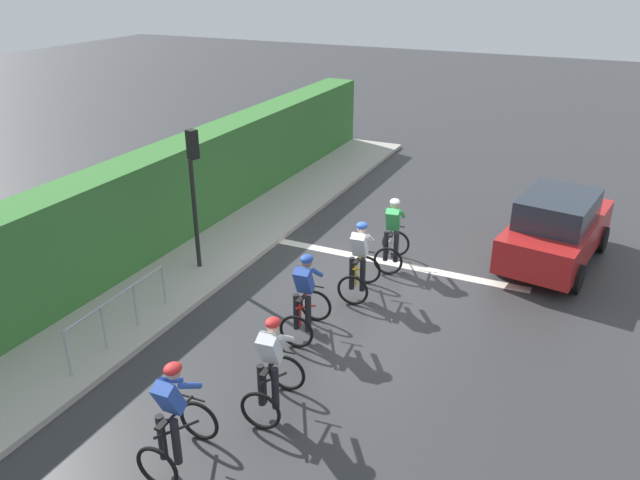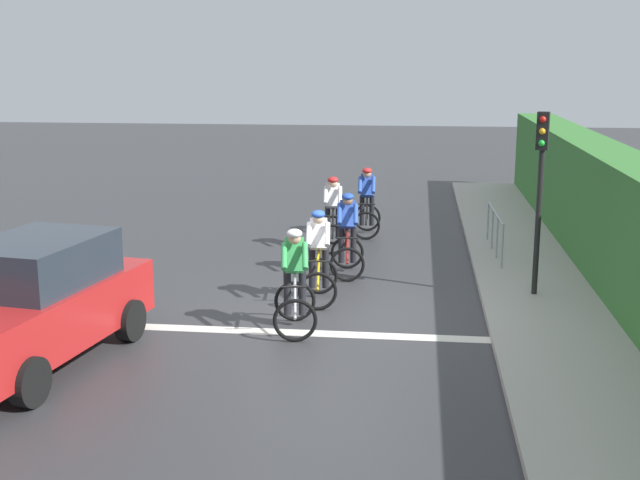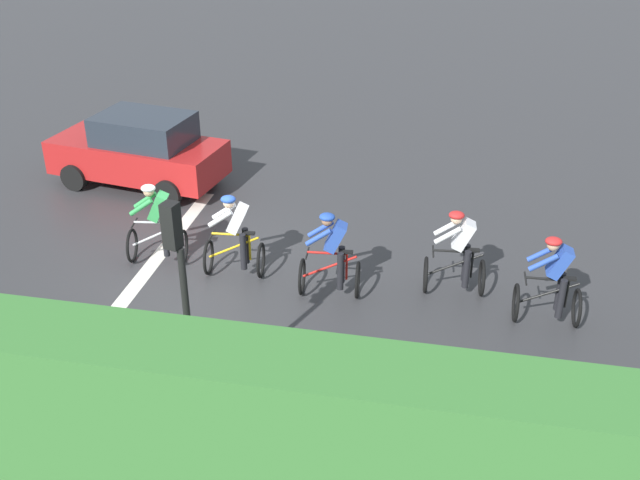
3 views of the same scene
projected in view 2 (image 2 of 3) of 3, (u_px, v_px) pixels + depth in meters
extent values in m
plane|color=#333335|center=(319.00, 315.00, 13.86)|extent=(80.00, 80.00, 0.00)
cube|color=#ADA89E|center=(554.00, 288.00, 15.31)|extent=(2.80, 25.60, 0.12)
cube|color=tan|center=(605.00, 274.00, 15.14)|extent=(0.44, 25.60, 0.70)
cube|color=#387533|center=(626.00, 228.00, 14.92)|extent=(1.10, 25.60, 2.45)
cube|color=silver|center=(312.00, 333.00, 12.95)|extent=(7.00, 0.30, 0.01)
torus|color=black|center=(366.00, 226.00, 19.56)|extent=(0.68, 0.08, 0.68)
torus|color=black|center=(367.00, 218.00, 20.56)|extent=(0.68, 0.08, 0.68)
cylinder|color=black|center=(367.00, 211.00, 20.01)|extent=(0.08, 0.99, 0.51)
cylinder|color=black|center=(367.00, 208.00, 20.30)|extent=(0.04, 0.04, 0.55)
cylinder|color=black|center=(367.00, 201.00, 19.90)|extent=(0.07, 0.72, 0.04)
cube|color=black|center=(367.00, 196.00, 20.23)|extent=(0.11, 0.22, 0.04)
cylinder|color=black|center=(366.00, 204.00, 19.56)|extent=(0.42, 0.05, 0.03)
cube|color=#2D51B7|center=(367.00, 185.00, 19.97)|extent=(0.31, 0.42, 0.57)
sphere|color=tan|center=(367.00, 174.00, 19.76)|extent=(0.20, 0.20, 0.20)
ellipsoid|color=red|center=(367.00, 171.00, 19.74)|extent=(0.25, 0.29, 0.14)
cylinder|color=black|center=(372.00, 211.00, 20.20)|extent=(0.12, 0.12, 0.74)
cylinder|color=black|center=(362.00, 210.00, 20.22)|extent=(0.12, 0.12, 0.74)
cylinder|color=#2D51B7|center=(373.00, 185.00, 19.67)|extent=(0.11, 0.48, 0.37)
cylinder|color=#2D51B7|center=(360.00, 185.00, 19.70)|extent=(0.11, 0.48, 0.37)
torus|color=black|center=(332.00, 239.00, 18.08)|extent=(0.68, 0.12, 0.68)
torus|color=black|center=(333.00, 230.00, 19.08)|extent=(0.68, 0.12, 0.68)
cylinder|color=black|center=(333.00, 224.00, 18.53)|extent=(0.13, 0.99, 0.51)
cylinder|color=black|center=(333.00, 220.00, 18.82)|extent=(0.04, 0.04, 0.55)
cylinder|color=black|center=(333.00, 212.00, 18.42)|extent=(0.11, 0.72, 0.04)
cube|color=black|center=(333.00, 207.00, 18.76)|extent=(0.12, 0.23, 0.04)
cylinder|color=black|center=(333.00, 216.00, 18.07)|extent=(0.42, 0.07, 0.03)
cube|color=white|center=(333.00, 196.00, 18.49)|extent=(0.33, 0.43, 0.57)
sphere|color=beige|center=(333.00, 183.00, 18.28)|extent=(0.20, 0.20, 0.20)
ellipsoid|color=red|center=(333.00, 180.00, 18.26)|extent=(0.26, 0.30, 0.14)
cylinder|color=black|center=(338.00, 223.00, 18.73)|extent=(0.12, 0.12, 0.74)
cylinder|color=black|center=(328.00, 223.00, 18.73)|extent=(0.12, 0.12, 0.74)
cylinder|color=white|center=(340.00, 195.00, 18.20)|extent=(0.13, 0.48, 0.37)
cylinder|color=white|center=(326.00, 195.00, 18.21)|extent=(0.13, 0.48, 0.37)
torus|color=black|center=(347.00, 265.00, 15.87)|extent=(0.68, 0.12, 0.68)
torus|color=black|center=(347.00, 252.00, 16.87)|extent=(0.68, 0.12, 0.68)
cylinder|color=red|center=(347.00, 246.00, 16.32)|extent=(0.13, 0.99, 0.51)
cylinder|color=red|center=(347.00, 241.00, 16.61)|extent=(0.04, 0.04, 0.55)
cylinder|color=red|center=(347.00, 233.00, 16.21)|extent=(0.11, 0.72, 0.04)
cube|color=black|center=(347.00, 227.00, 16.55)|extent=(0.12, 0.23, 0.04)
cylinder|color=black|center=(347.00, 238.00, 15.87)|extent=(0.42, 0.07, 0.03)
cube|color=#2D51B7|center=(348.00, 214.00, 16.28)|extent=(0.33, 0.43, 0.57)
sphere|color=#9E7051|center=(348.00, 200.00, 16.07)|extent=(0.20, 0.20, 0.20)
ellipsoid|color=#264CB2|center=(348.00, 197.00, 16.05)|extent=(0.26, 0.30, 0.14)
cylinder|color=black|center=(353.00, 245.00, 16.52)|extent=(0.12, 0.12, 0.74)
cylinder|color=black|center=(341.00, 245.00, 16.52)|extent=(0.12, 0.12, 0.74)
cylinder|color=#2D51B7|center=(356.00, 214.00, 15.99)|extent=(0.13, 0.48, 0.37)
cylinder|color=#2D51B7|center=(339.00, 214.00, 16.00)|extent=(0.13, 0.48, 0.37)
torus|color=black|center=(318.00, 291.00, 14.06)|extent=(0.68, 0.12, 0.68)
torus|color=black|center=(319.00, 276.00, 15.05)|extent=(0.68, 0.12, 0.68)
cylinder|color=gold|center=(318.00, 270.00, 14.50)|extent=(0.13, 0.99, 0.51)
cylinder|color=gold|center=(319.00, 264.00, 14.79)|extent=(0.04, 0.04, 0.55)
cylinder|color=gold|center=(318.00, 255.00, 14.39)|extent=(0.11, 0.72, 0.04)
cube|color=black|center=(319.00, 248.00, 14.73)|extent=(0.12, 0.23, 0.04)
cylinder|color=black|center=(318.00, 261.00, 14.05)|extent=(0.42, 0.07, 0.03)
cube|color=white|center=(319.00, 234.00, 14.47)|extent=(0.34, 0.43, 0.57)
sphere|color=beige|center=(318.00, 218.00, 14.25)|extent=(0.20, 0.20, 0.20)
ellipsoid|color=#264CB2|center=(318.00, 214.00, 14.24)|extent=(0.26, 0.30, 0.14)
cylinder|color=black|center=(326.00, 268.00, 14.70)|extent=(0.12, 0.12, 0.74)
cylinder|color=black|center=(312.00, 268.00, 14.71)|extent=(0.12, 0.12, 0.74)
cylinder|color=white|center=(327.00, 234.00, 14.17)|extent=(0.13, 0.48, 0.37)
cylinder|color=white|center=(309.00, 234.00, 14.18)|extent=(0.13, 0.48, 0.37)
torus|color=black|center=(295.00, 320.00, 12.49)|extent=(0.68, 0.16, 0.68)
torus|color=black|center=(295.00, 301.00, 13.49)|extent=(0.68, 0.16, 0.68)
cylinder|color=silver|center=(295.00, 295.00, 12.94)|extent=(0.19, 0.98, 0.51)
cylinder|color=silver|center=(295.00, 288.00, 13.23)|extent=(0.04, 0.04, 0.55)
cylinder|color=silver|center=(295.00, 279.00, 12.83)|extent=(0.15, 0.71, 0.04)
cube|color=black|center=(295.00, 270.00, 13.17)|extent=(0.13, 0.23, 0.04)
cylinder|color=black|center=(295.00, 287.00, 12.49)|extent=(0.42, 0.10, 0.03)
cube|color=green|center=(295.00, 255.00, 12.90)|extent=(0.36, 0.45, 0.57)
sphere|color=tan|center=(295.00, 238.00, 12.69)|extent=(0.20, 0.20, 0.20)
ellipsoid|color=silver|center=(294.00, 234.00, 12.67)|extent=(0.28, 0.31, 0.14)
cylinder|color=black|center=(302.00, 293.00, 13.15)|extent=(0.12, 0.12, 0.74)
cylinder|color=black|center=(287.00, 293.00, 13.14)|extent=(0.12, 0.12, 0.74)
cylinder|color=green|center=(305.00, 256.00, 12.62)|extent=(0.16, 0.49, 0.37)
cylinder|color=green|center=(284.00, 256.00, 12.61)|extent=(0.16, 0.49, 0.37)
cube|color=#B21E1E|center=(31.00, 317.00, 11.51)|extent=(2.32, 4.31, 0.80)
cube|color=#262D38|center=(37.00, 262.00, 11.59)|extent=(1.81, 2.34, 0.66)
cylinder|color=black|center=(30.00, 382.00, 10.18)|extent=(0.32, 0.67, 0.64)
cylinder|color=black|center=(130.00, 320.00, 12.56)|extent=(0.32, 0.67, 0.64)
cylinder|color=black|center=(35.00, 311.00, 13.01)|extent=(0.32, 0.67, 0.64)
cylinder|color=black|center=(538.00, 226.00, 14.44)|extent=(0.10, 0.10, 2.70)
cube|color=black|center=(543.00, 131.00, 13.99)|extent=(0.24, 0.24, 0.64)
sphere|color=red|center=(543.00, 119.00, 13.85)|extent=(0.11, 0.11, 0.11)
sphere|color=orange|center=(542.00, 131.00, 13.89)|extent=(0.11, 0.11, 0.11)
sphere|color=green|center=(541.00, 143.00, 13.93)|extent=(0.11, 0.11, 0.11)
cylinder|color=#999EA3|center=(496.00, 213.00, 17.58)|extent=(0.12, 2.67, 0.05)
cylinder|color=#999EA3|center=(502.00, 250.00, 16.39)|extent=(0.04, 0.04, 1.00)
cylinder|color=#999EA3|center=(497.00, 240.00, 17.26)|extent=(0.04, 0.04, 1.00)
cylinder|color=#999EA3|center=(492.00, 231.00, 18.12)|extent=(0.04, 0.04, 1.00)
cylinder|color=#999EA3|center=(488.00, 224.00, 18.99)|extent=(0.04, 0.04, 1.00)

